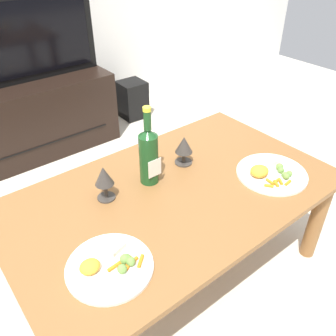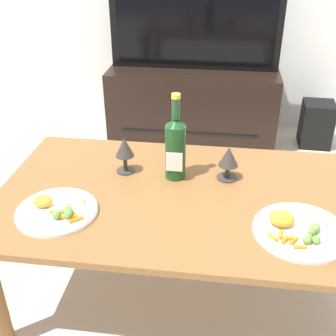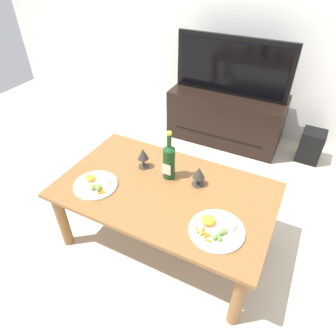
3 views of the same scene
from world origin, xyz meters
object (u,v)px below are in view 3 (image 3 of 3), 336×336
at_px(dinner_plate_right, 216,229).
at_px(tv_screen, 232,66).
at_px(dining_table, 165,197).
at_px(goblet_right, 199,174).
at_px(wine_bottle, 169,160).
at_px(dinner_plate_left, 96,184).
at_px(tv_stand, 226,117).
at_px(goblet_left, 143,155).
at_px(floor_speaker, 311,146).

bearing_deg(dinner_plate_right, tv_screen, 105.70).
relative_size(dining_table, goblet_right, 10.07).
relative_size(wine_bottle, dinner_plate_left, 1.22).
height_order(tv_stand, dinner_plate_right, dinner_plate_right).
relative_size(goblet_left, goblet_right, 1.10).
xyz_separation_m(wine_bottle, dinner_plate_left, (-0.37, -0.29, -0.12)).
height_order(dining_table, tv_stand, tv_stand).
relative_size(wine_bottle, dinner_plate_right, 1.12).
height_order(tv_stand, wine_bottle, wine_bottle).
bearing_deg(floor_speaker, wine_bottle, -118.84).
height_order(dining_table, goblet_left, goblet_left).
height_order(floor_speaker, dinner_plate_left, dinner_plate_left).
height_order(floor_speaker, wine_bottle, wine_bottle).
height_order(wine_bottle, goblet_left, wine_bottle).
xyz_separation_m(tv_screen, goblet_right, (0.24, -1.36, -0.20)).
bearing_deg(tv_screen, wine_bottle, -88.37).
height_order(tv_screen, goblet_right, tv_screen).
bearing_deg(tv_stand, goblet_left, -96.71).
distance_m(floor_speaker, dinner_plate_right, 1.75).
relative_size(tv_stand, goblet_right, 8.48).
height_order(wine_bottle, dinner_plate_left, wine_bottle).
relative_size(floor_speaker, wine_bottle, 0.91).
xyz_separation_m(tv_screen, goblet_left, (-0.16, -1.36, -0.19)).
distance_m(floor_speaker, goblet_left, 1.76).
bearing_deg(goblet_right, dinner_plate_left, -151.55).
relative_size(wine_bottle, goblet_right, 2.53).
xyz_separation_m(goblet_right, dinner_plate_left, (-0.57, -0.31, -0.07)).
bearing_deg(wine_bottle, floor_speaker, 59.40).
relative_size(tv_stand, tv_screen, 1.03).
bearing_deg(goblet_right, dining_table, -141.36).
bearing_deg(goblet_right, dinner_plate_right, -53.06).
distance_m(wine_bottle, dinner_plate_left, 0.48).
relative_size(tv_screen, floor_speaker, 3.57).
xyz_separation_m(wine_bottle, goblet_right, (0.20, 0.01, -0.05)).
relative_size(tv_stand, dinner_plate_right, 3.76).
relative_size(goblet_right, dinner_plate_left, 0.48).
height_order(tv_stand, dinner_plate_left, dinner_plate_left).
distance_m(goblet_left, goblet_right, 0.40).
bearing_deg(goblet_left, floor_speaker, 53.37).
relative_size(dining_table, dinner_plate_left, 4.84).
distance_m(tv_stand, floor_speaker, 0.86).
distance_m(tv_stand, goblet_left, 1.41).
distance_m(floor_speaker, wine_bottle, 1.67).
distance_m(tv_screen, goblet_left, 1.38).
height_order(goblet_right, dinner_plate_left, goblet_right).
xyz_separation_m(tv_stand, dinner_plate_left, (-0.33, -1.67, 0.25)).
xyz_separation_m(dining_table, wine_bottle, (-0.03, 0.12, 0.21)).
bearing_deg(tv_stand, goblet_right, -80.07).
distance_m(tv_screen, goblet_right, 1.40).
relative_size(dining_table, tv_stand, 1.19).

